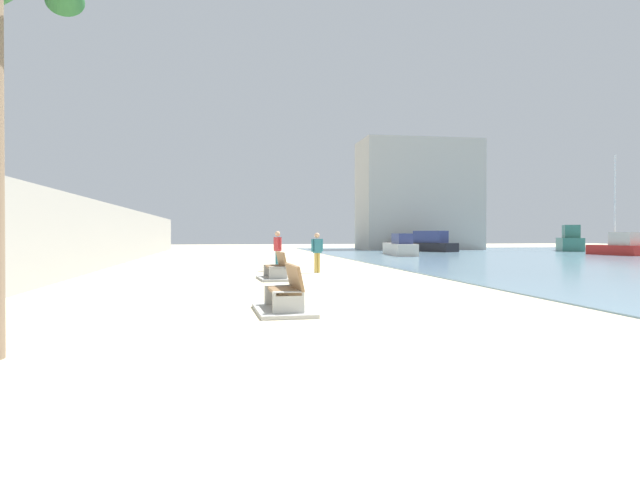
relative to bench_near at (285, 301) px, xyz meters
name	(u,v)px	position (x,y,z in m)	size (l,w,h in m)	color
ground_plane	(260,267)	(0.51, 16.29, -0.23)	(120.00, 120.00, 0.00)	beige
seawall	(99,236)	(-6.99, 16.29, 1.29)	(0.80, 64.00, 3.06)	#9E9E99
bench_near	(285,301)	(0.00, 0.00, 0.00)	(1.18, 2.14, 0.98)	#9E9E99
bench_far	(276,273)	(0.57, 8.34, 0.00)	(1.22, 2.16, 0.98)	#9E9E99
person_walking	(317,250)	(2.57, 11.56, 0.73)	(0.51, 0.26, 1.65)	gold
person_standing	(278,247)	(1.08, 13.17, 0.78)	(0.32, 0.47, 1.73)	teal
boat_far_left	(619,246)	(27.64, 26.20, 0.47)	(2.35, 4.63, 7.49)	red
boat_far_right	(400,247)	(11.80, 29.51, 0.40)	(2.48, 7.72, 1.60)	beige
boat_nearest	(570,241)	(30.08, 35.98, 0.68)	(3.81, 5.31, 2.37)	#337060
boat_mid_bay	(424,244)	(16.64, 37.55, 0.47)	(4.70, 7.36, 1.84)	black
harbor_building	(418,195)	(18.46, 44.29, 5.32)	(12.00, 6.00, 11.11)	#ADAAA3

